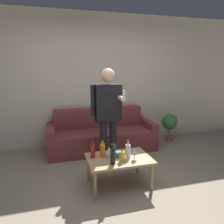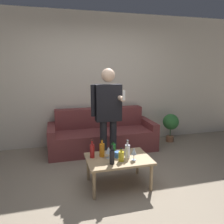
# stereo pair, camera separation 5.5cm
# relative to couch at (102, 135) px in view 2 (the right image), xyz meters

# --- Properties ---
(ground_plane) EXTENTS (16.00, 16.00, 0.00)m
(ground_plane) POSITION_rel_couch_xyz_m (-0.07, -1.72, -0.28)
(ground_plane) COLOR gray
(wall_back) EXTENTS (8.00, 0.06, 2.70)m
(wall_back) POSITION_rel_couch_xyz_m (-0.07, 0.42, 1.07)
(wall_back) COLOR beige
(wall_back) RESTS_ON ground_plane
(couch) EXTENTS (2.08, 0.81, 0.80)m
(couch) POSITION_rel_couch_xyz_m (0.00, 0.00, 0.00)
(couch) COLOR brown
(couch) RESTS_ON ground_plane
(coffee_table) EXTENTS (0.87, 0.59, 0.41)m
(coffee_table) POSITION_rel_couch_xyz_m (-0.08, -1.43, 0.08)
(coffee_table) COLOR tan
(coffee_table) RESTS_ON ground_plane
(bottle_orange) EXTENTS (0.07, 0.07, 0.25)m
(bottle_orange) POSITION_rel_couch_xyz_m (-0.28, -1.32, 0.22)
(bottle_orange) COLOR orange
(bottle_orange) RESTS_ON coffee_table
(bottle_green) EXTENTS (0.07, 0.07, 0.17)m
(bottle_green) POSITION_rel_couch_xyz_m (-0.09, -1.21, 0.19)
(bottle_green) COLOR #23752D
(bottle_green) RESTS_ON coffee_table
(bottle_dark) EXTENTS (0.07, 0.07, 0.26)m
(bottle_dark) POSITION_rel_couch_xyz_m (-0.21, -1.59, 0.22)
(bottle_dark) COLOR black
(bottle_dark) RESTS_ON coffee_table
(bottle_yellow) EXTENTS (0.07, 0.07, 0.18)m
(bottle_yellow) POSITION_rel_couch_xyz_m (-0.07, -1.54, 0.19)
(bottle_yellow) COLOR yellow
(bottle_yellow) RESTS_ON coffee_table
(bottle_red) EXTENTS (0.07, 0.07, 0.25)m
(bottle_red) POSITION_rel_couch_xyz_m (0.05, -1.45, 0.22)
(bottle_red) COLOR silver
(bottle_red) RESTS_ON coffee_table
(bottle_clear) EXTENTS (0.06, 0.06, 0.26)m
(bottle_clear) POSITION_rel_couch_xyz_m (-0.42, -1.32, 0.23)
(bottle_clear) COLOR #B21E1E
(bottle_clear) RESTS_ON coffee_table
(wine_glass_near) EXTENTS (0.08, 0.08, 0.17)m
(wine_glass_near) POSITION_rel_couch_xyz_m (-0.21, -1.40, 0.24)
(wine_glass_near) COLOR silver
(wine_glass_near) RESTS_ON coffee_table
(wine_glass_far) EXTENTS (0.07, 0.07, 0.18)m
(wine_glass_far) POSITION_rel_couch_xyz_m (0.10, -1.55, 0.24)
(wine_glass_far) COLOR silver
(wine_glass_far) RESTS_ON coffee_table
(cup_on_table) EXTENTS (0.10, 0.10, 0.08)m
(cup_on_table) POSITION_rel_couch_xyz_m (-0.08, -1.41, 0.16)
(cup_on_table) COLOR #3366B2
(cup_on_table) RESTS_ON coffee_table
(person_standing_front) EXTENTS (0.48, 0.42, 1.61)m
(person_standing_front) POSITION_rel_couch_xyz_m (-0.07, -0.79, 0.66)
(person_standing_front) COLOR #232328
(person_standing_front) RESTS_ON ground_plane
(potted_plant) EXTENTS (0.34, 0.34, 0.62)m
(potted_plant) POSITION_rel_couch_xyz_m (1.55, 0.03, 0.14)
(potted_plant) COLOR #936042
(potted_plant) RESTS_ON ground_plane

